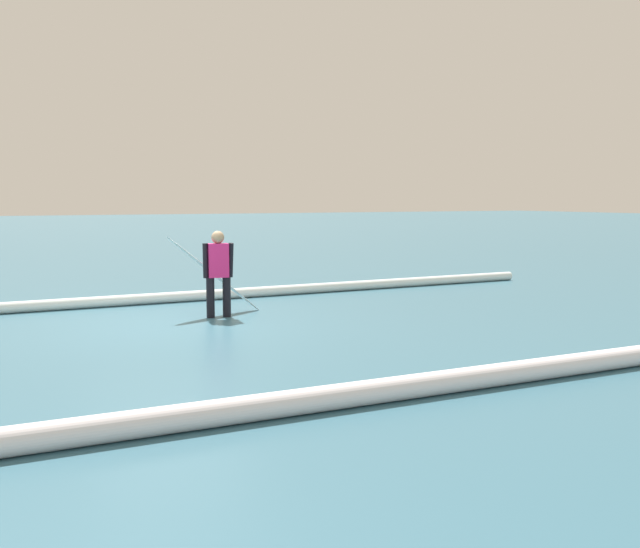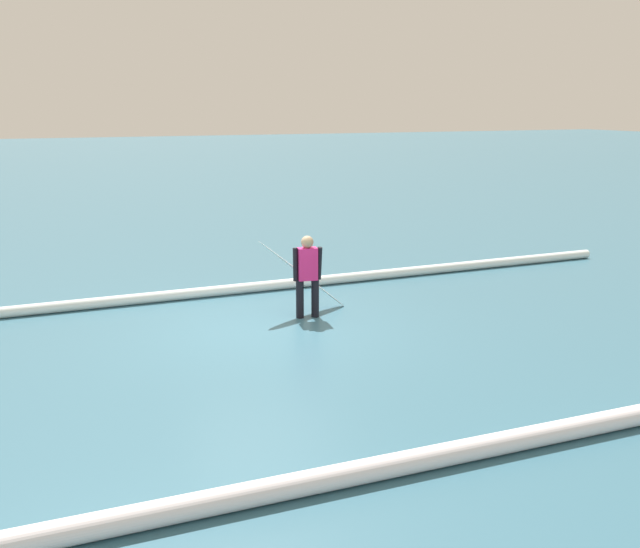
{
  "view_description": "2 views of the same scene",
  "coord_description": "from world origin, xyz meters",
  "views": [
    {
      "loc": [
        3.22,
        11.59,
        2.04
      ],
      "look_at": [
        -1.49,
        2.41,
        0.97
      ],
      "focal_mm": 41.53,
      "sensor_mm": 36.0,
      "label": 1
    },
    {
      "loc": [
        3.89,
        11.61,
        3.73
      ],
      "look_at": [
        -0.7,
        0.82,
        1.06
      ],
      "focal_mm": 41.98,
      "sensor_mm": 36.0,
      "label": 2
    }
  ],
  "objects": [
    {
      "name": "surfer",
      "position": [
        -0.95,
        -0.33,
        0.83
      ],
      "size": [
        0.51,
        0.25,
        1.48
      ],
      "rotation": [
        0.0,
        0.0,
        2.99
      ],
      "color": "black",
      "rests_on": "ground_plane"
    },
    {
      "name": "wave_crest_midground",
      "position": [
        -1.56,
        5.47,
        0.12
      ],
      "size": [
        18.64,
        0.39,
        0.25
      ],
      "primitive_type": "cylinder",
      "rotation": [
        0.0,
        1.57,
        -0.01
      ],
      "color": "white",
      "rests_on": "ground_plane"
    },
    {
      "name": "wave_crest_foreground",
      "position": [
        -0.81,
        -2.45,
        0.1
      ],
      "size": [
        17.01,
        0.34,
        0.21
      ],
      "primitive_type": "cylinder",
      "rotation": [
        0.0,
        1.57,
        0.01
      ],
      "color": "white",
      "rests_on": "ground_plane"
    },
    {
      "name": "surfboard",
      "position": [
        -1.01,
        -0.71,
        0.7
      ],
      "size": [
        1.75,
        0.37,
        1.42
      ],
      "color": "white",
      "rests_on": "ground_plane"
    },
    {
      "name": "ground_plane",
      "position": [
        0.0,
        0.0,
        0.0
      ],
      "size": [
        155.74,
        155.74,
        0.0
      ],
      "primitive_type": "plane",
      "color": "#346376"
    }
  ]
}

